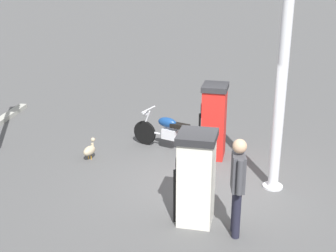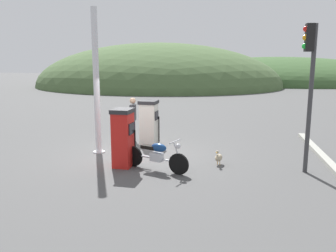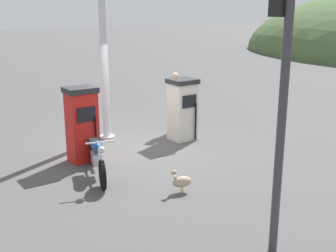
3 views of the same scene
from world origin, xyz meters
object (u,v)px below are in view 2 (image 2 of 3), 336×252
at_px(fuel_pump_near, 123,138).
at_px(wandering_duck, 219,157).
at_px(canopy_support_pole, 96,84).
at_px(fuel_pump_far, 149,122).
at_px(motorcycle_near_pump, 156,155).
at_px(roadside_traffic_light, 309,74).
at_px(attendant_person, 133,116).

xyz_separation_m(fuel_pump_near, wandering_duck, (2.72, 0.74, -0.64)).
xyz_separation_m(fuel_pump_near, canopy_support_pole, (-1.34, 1.31, 1.42)).
bearing_deg(fuel_pump_far, motorcycle_near_pump, -71.10).
bearing_deg(roadside_traffic_light, fuel_pump_far, 155.57).
relative_size(roadside_traffic_light, canopy_support_pole, 0.85).
height_order(motorcycle_near_pump, attendant_person, attendant_person).
distance_m(attendant_person, wandering_duck, 4.24).
height_order(fuel_pump_near, fuel_pump_far, fuel_pump_near).
bearing_deg(motorcycle_near_pump, canopy_support_pole, 147.94).
relative_size(fuel_pump_near, canopy_support_pole, 0.36).
xyz_separation_m(fuel_pump_near, motorcycle_near_pump, (1.03, -0.18, -0.42)).
xyz_separation_m(fuel_pump_near, roadside_traffic_light, (5.06, 0.55, 1.86)).
height_order(roadside_traffic_light, canopy_support_pole, canopy_support_pole).
bearing_deg(fuel_pump_near, canopy_support_pole, 135.59).
bearing_deg(wandering_duck, fuel_pump_near, -164.83).
height_order(fuel_pump_far, roadside_traffic_light, roadside_traffic_light).
bearing_deg(attendant_person, canopy_support_pole, -109.36).
distance_m(fuel_pump_far, attendant_person, 0.77).
relative_size(wandering_duck, roadside_traffic_light, 0.12).
distance_m(fuel_pump_near, wandering_duck, 2.89).
bearing_deg(fuel_pump_far, attendant_person, 158.01).
bearing_deg(motorcycle_near_pump, roadside_traffic_light, 10.18).
distance_m(fuel_pump_near, canopy_support_pole, 2.35).
height_order(attendant_person, wandering_duck, attendant_person).
height_order(wandering_duck, roadside_traffic_light, roadside_traffic_light).
xyz_separation_m(attendant_person, canopy_support_pole, (-0.64, -1.82, 1.33)).
height_order(fuel_pump_near, attendant_person, fuel_pump_near).
xyz_separation_m(roadside_traffic_light, canopy_support_pole, (-6.40, 0.76, -0.44)).
height_order(fuel_pump_far, wandering_duck, fuel_pump_far).
height_order(attendant_person, canopy_support_pole, canopy_support_pole).
relative_size(motorcycle_near_pump, canopy_support_pole, 0.43).
height_order(fuel_pump_far, attendant_person, attendant_person).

